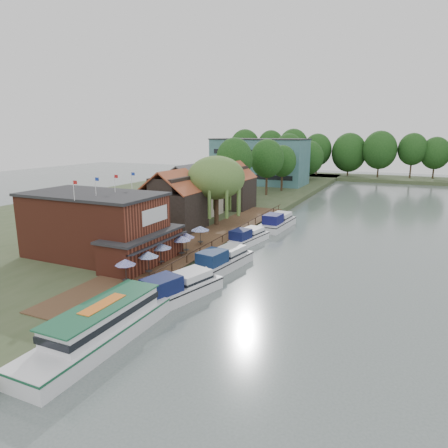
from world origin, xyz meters
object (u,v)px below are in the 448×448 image
at_px(pub, 108,226).
at_px(tour_boat, 98,326).
at_px(cottage_a, 173,200).
at_px(umbrella_4, 186,243).
at_px(umbrella_2, 161,254).
at_px(hotel_block, 260,161).
at_px(swan, 109,338).
at_px(umbrella_3, 181,246).
at_px(cruiser_1, 222,258).
at_px(cruiser_3, 278,220).
at_px(cruiser_2, 247,235).
at_px(umbrella_5, 200,235).
at_px(umbrella_0, 126,271).
at_px(umbrella_1, 149,263).
at_px(cruiser_0, 178,285).
at_px(cottage_b, 189,190).
at_px(cottage_c, 232,185).

bearing_deg(pub, tour_boat, -52.39).
bearing_deg(cottage_a, umbrella_4, -51.65).
bearing_deg(umbrella_2, umbrella_4, 87.23).
xyz_separation_m(cottage_a, tour_boat, (11.58, -28.74, -3.81)).
xyz_separation_m(hotel_block, umbrella_2, (14.59, -70.78, -4.86)).
xyz_separation_m(umbrella_2, swan, (4.27, -13.22, -2.07)).
relative_size(tour_boat, swan, 30.09).
relative_size(umbrella_3, cruiser_1, 0.23).
height_order(cruiser_1, cruiser_3, cruiser_3).
xyz_separation_m(pub, umbrella_4, (6.82, 5.11, -2.36)).
bearing_deg(umbrella_3, cruiser_2, 74.10).
bearing_deg(umbrella_3, umbrella_5, 93.30).
distance_m(umbrella_0, umbrella_3, 9.49).
bearing_deg(umbrella_1, cruiser_0, -19.54).
xyz_separation_m(pub, swan, (10.86, -13.00, -4.43)).
distance_m(cruiser_1, cruiser_2, 10.93).
distance_m(cottage_a, cruiser_2, 12.04).
distance_m(umbrella_4, cruiser_1, 4.94).
bearing_deg(umbrella_1, tour_boat, -72.77).
relative_size(umbrella_1, swan, 5.40).
bearing_deg(pub, umbrella_3, 28.72).
bearing_deg(hotel_block, cruiser_1, -73.51).
xyz_separation_m(umbrella_1, cruiser_2, (3.11, 18.33, -1.17)).
xyz_separation_m(cottage_b, cruiser_0, (15.47, -29.32, -3.99)).
height_order(umbrella_1, umbrella_2, same).
bearing_deg(cruiser_0, cruiser_3, 105.29).
distance_m(cruiser_3, swan, 38.86).
xyz_separation_m(umbrella_5, tour_boat, (3.92, -22.61, -0.84)).
bearing_deg(umbrella_1, umbrella_5, 92.57).
bearing_deg(hotel_block, swan, -77.34).
relative_size(cruiser_1, cruiser_3, 0.97).
bearing_deg(cottage_c, cruiser_1, -68.36).
bearing_deg(umbrella_2, umbrella_0, -88.67).
xyz_separation_m(umbrella_1, umbrella_4, (-0.37, 7.91, 0.00)).
distance_m(tour_boat, swan, 1.46).
xyz_separation_m(hotel_block, umbrella_3, (14.96, -67.19, -4.86)).
distance_m(cottage_a, umbrella_2, 16.87).
xyz_separation_m(pub, cottage_b, (-4.00, 25.00, 0.60)).
distance_m(umbrella_1, tour_boat, 11.48).
bearing_deg(cottage_c, tour_boat, -77.50).
height_order(hotel_block, cruiser_3, hotel_block).
distance_m(umbrella_3, umbrella_5, 5.07).
relative_size(hotel_block, umbrella_1, 10.69).
bearing_deg(cruiser_0, swan, -78.92).
xyz_separation_m(cruiser_0, tour_boat, (-0.88, -9.42, 0.18)).
bearing_deg(cruiser_2, hotel_block, 117.20).
bearing_deg(cottage_a, umbrella_0, -69.51).
relative_size(cruiser_1, tour_boat, 0.77).
distance_m(cottage_a, umbrella_3, 14.05).
height_order(cottage_c, cruiser_2, cottage_c).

